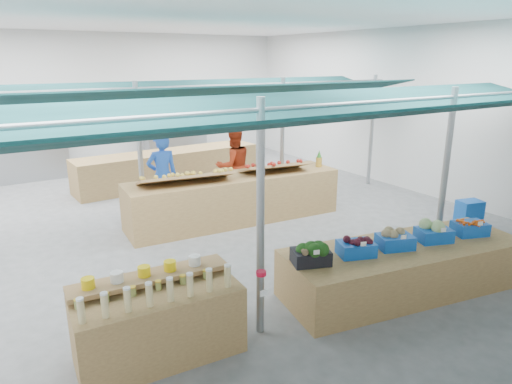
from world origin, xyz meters
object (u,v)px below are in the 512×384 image
at_px(veg_counter, 403,268).
at_px(crate_stack, 469,214).
at_px(fruit_counter, 235,198).
at_px(bottle_shelf, 158,320).
at_px(vendor_right, 234,166).
at_px(vendor_left, 162,176).

xyz_separation_m(veg_counter, crate_stack, (3.30, 1.11, -0.07)).
xyz_separation_m(veg_counter, fruit_counter, (-0.62, 4.08, 0.14)).
height_order(bottle_shelf, fruit_counter, bottle_shelf).
xyz_separation_m(fruit_counter, crate_stack, (3.92, -2.98, -0.21)).
bearing_deg(vendor_right, veg_counter, 94.54).
height_order(bottle_shelf, crate_stack, bottle_shelf).
bearing_deg(bottle_shelf, vendor_right, 55.78).
height_order(bottle_shelf, vendor_left, vendor_left).
distance_m(crate_stack, vendor_left, 6.57).
bearing_deg(crate_stack, fruit_counter, 142.75).
xyz_separation_m(crate_stack, vendor_right, (-3.32, 4.08, 0.64)).
xyz_separation_m(bottle_shelf, fruit_counter, (3.09, 3.62, 0.04)).
height_order(veg_counter, fruit_counter, fruit_counter).
xyz_separation_m(veg_counter, vendor_right, (-0.02, 5.18, 0.57)).
distance_m(bottle_shelf, vendor_right, 6.01).
height_order(crate_stack, vendor_left, vendor_left).
distance_m(veg_counter, fruit_counter, 4.13).
bearing_deg(vendor_left, fruit_counter, 141.80).
xyz_separation_m(fruit_counter, vendor_right, (0.60, 1.10, 0.43)).
bearing_deg(crate_stack, veg_counter, -161.44).
distance_m(bottle_shelf, vendor_left, 5.11).
bearing_deg(fruit_counter, crate_stack, -32.94).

